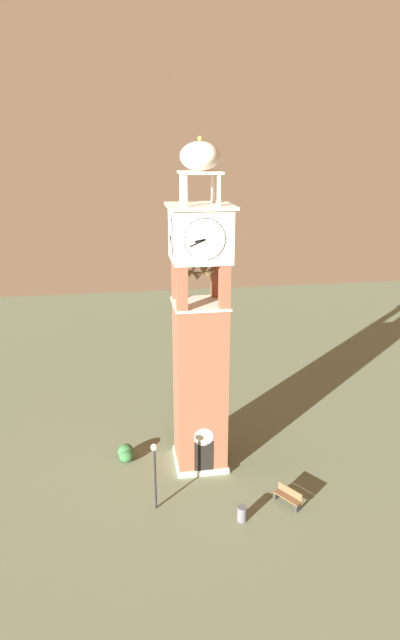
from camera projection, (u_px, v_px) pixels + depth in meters
name	position (u px, v px, depth m)	size (l,w,h in m)	color
ground	(200.00, 462.00, 32.28)	(80.00, 80.00, 0.00)	#5B664C
clock_tower	(200.00, 339.00, 29.75)	(3.42, 3.42, 18.81)	brown
park_bench	(288.00, 496.00, 28.33)	(1.25, 1.58, 0.95)	brown
lamp_post	(155.00, 464.00, 27.32)	(0.36, 0.36, 3.89)	black
trash_bin	(242.00, 513.00, 27.14)	(0.52, 0.52, 0.80)	#4C4C51
shrub_near_entry	(126.00, 456.00, 32.22)	(0.90, 0.90, 0.75)	#28562D
shrub_left_of_tower	(126.00, 451.00, 32.52)	(0.98, 0.98, 0.92)	#28562D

